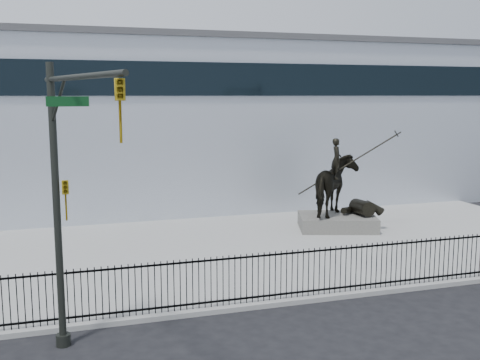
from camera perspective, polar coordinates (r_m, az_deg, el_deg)
name	(u,v)px	position (r m, az deg, el deg)	size (l,w,h in m)	color
ground	(321,316)	(16.59, 8.21, -13.55)	(120.00, 120.00, 0.00)	black
plaza	(246,250)	(22.74, 0.59, -7.09)	(30.00, 12.00, 0.15)	#9A9A98
building	(181,124)	(34.54, -6.03, 5.71)	(44.00, 14.00, 9.00)	silver
picket_fence	(304,273)	(17.35, 6.49, -9.34)	(22.10, 0.10, 1.50)	black
statue_plinth	(337,222)	(26.16, 9.84, -4.23)	(3.41, 2.35, 0.64)	#52504B
equestrian_statue	(340,186)	(25.85, 10.08, -0.64)	(4.19, 3.28, 3.71)	black
traffic_signal_left	(67,193)	(13.40, -17.20, -1.24)	(1.52, 4.84, 7.00)	#232621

